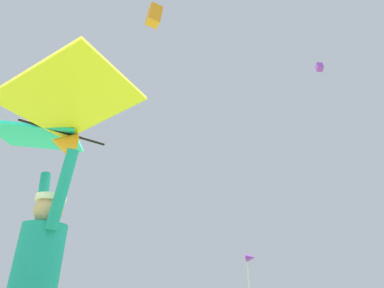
# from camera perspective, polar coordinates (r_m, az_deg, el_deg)

# --- Properties ---
(kite_flyer_person) EXTENTS (0.80, 0.43, 1.92)m
(kite_flyer_person) POSITION_cam_1_polar(r_m,az_deg,el_deg) (2.75, -27.20, -22.17)
(kite_flyer_person) COLOR #424751
(kite_flyer_person) RESTS_ON ground
(held_stunt_kite) EXTENTS (1.98, 1.31, 0.43)m
(held_stunt_kite) POSITION_cam_1_polar(r_m,az_deg,el_deg) (3.06, -23.85, 3.28)
(held_stunt_kite) COLOR black
(distant_kite_purple_overhead_distant) EXTENTS (0.67, 0.83, 0.87)m
(distant_kite_purple_overhead_distant) POSITION_cam_1_polar(r_m,az_deg,el_deg) (26.34, 22.43, 12.97)
(distant_kite_purple_overhead_distant) COLOR purple
(distant_kite_orange_low_right) EXTENTS (1.20, 1.03, 1.33)m
(distant_kite_orange_low_right) POSITION_cam_1_polar(r_m,az_deg,el_deg) (20.25, -7.01, 22.43)
(distant_kite_orange_low_right) COLOR orange
(marker_flag) EXTENTS (0.30, 0.24, 2.06)m
(marker_flag) POSITION_cam_1_polar(r_m,az_deg,el_deg) (10.74, 10.74, -20.73)
(marker_flag) COLOR silver
(marker_flag) RESTS_ON ground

